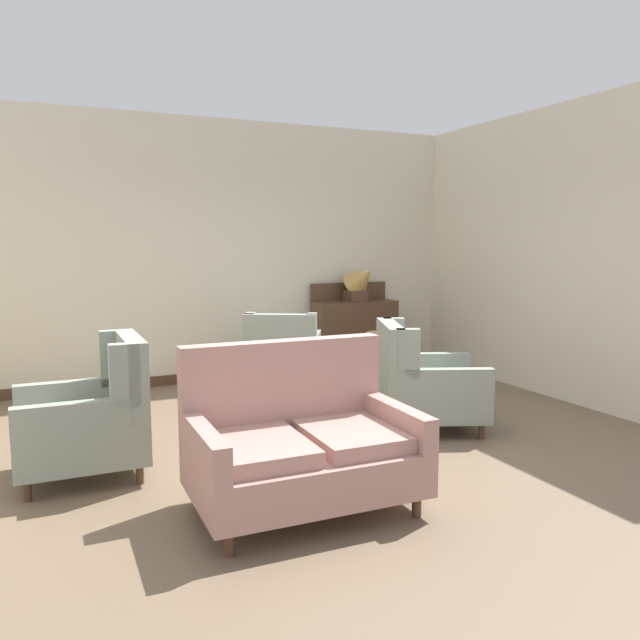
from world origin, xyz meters
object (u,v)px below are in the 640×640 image
Objects in this scene: armchair_back_corner at (284,359)px; side_table at (387,358)px; gramophone at (362,280)px; settee at (300,445)px; porcelain_vase at (282,367)px; armchair_foreground_right at (92,418)px; sideboard at (354,332)px; coffee_table at (282,391)px; armchair_far_left at (422,384)px.

armchair_back_corner is 1.14m from side_table.
gramophone is (1.35, 0.72, 0.80)m from armchair_back_corner.
armchair_back_corner reaches higher than side_table.
settee is 1.21× the size of armchair_back_corner.
side_table is (1.61, 0.98, -0.22)m from porcelain_vase.
sideboard is at bearing 125.71° from armchair_foreground_right.
porcelain_vase is 0.28× the size of armchair_back_corner.
armchair_back_corner is 1.53m from sideboard.
coffee_table is 1.60× the size of gramophone.
sideboard is at bearing -120.13° from armchair_back_corner.
sideboard is (0.58, 2.47, 0.12)m from armchair_far_left.
porcelain_vase is at bearing 101.63° from armchair_far_left.
armchair_foreground_right is at bearing -169.94° from coffee_table.
sideboard is at bearing 78.84° from side_table.
gramophone reaches higher than armchair_foreground_right.
coffee_table is 2.86m from sideboard.
sideboard is at bearing 8.61° from armchair_far_left.
armchair_foreground_right is 2.70m from armchair_back_corner.
settee is at bearing -122.11° from sideboard.
coffee_table is at bearing 100.13° from armchair_foreground_right.
settee reaches higher than porcelain_vase.
armchair_foreground_right is at bearing 111.81° from armchair_far_left.
porcelain_vase is 0.24× the size of settee.
settee reaches higher than side_table.
settee reaches higher than armchair_far_left.
gramophone reaches higher than armchair_back_corner.
coffee_table is at bearing -149.98° from side_table.
porcelain_vase is 0.28× the size of sideboard.
gramophone is at bearing 6.96° from armchair_far_left.
coffee_table is 0.91× the size of armchair_foreground_right.
settee reaches higher than coffee_table.
armchair_far_left is (1.28, -0.23, -0.23)m from porcelain_vase.
coffee_table is 2.78× the size of porcelain_vase.
side_table is at bearing -104.41° from gramophone.
gramophone reaches higher than armchair_far_left.
porcelain_vase is at bearing 98.28° from armchair_foreground_right.
porcelain_vase is 2.93m from gramophone.
gramophone is (0.05, -0.09, 0.68)m from sideboard.
armchair_far_left is 2.58m from gramophone.
coffee_table is 0.66× the size of settee.
sideboard reaches higher than porcelain_vase.
armchair_far_left is 2.00× the size of gramophone.
side_table is at bearing 6.41° from armchair_far_left.
sideboard is at bearing 49.73° from coffee_table.
sideboard reaches higher than armchair_back_corner.
side_table reaches higher than coffee_table.
armchair_foreground_right is at bearing -171.79° from porcelain_vase.
gramophone is at bearing -61.21° from sideboard.
coffee_table is at bearing -132.27° from gramophone.
sideboard reaches higher than armchair_far_left.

